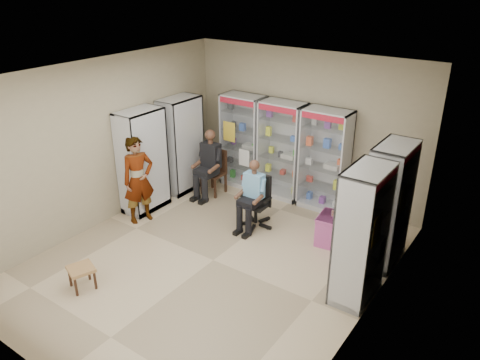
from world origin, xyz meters
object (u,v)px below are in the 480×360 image
Objects in this scene: cabinet_back_mid at (282,150)px; cabinet_right_far at (388,205)px; standing_man at (138,180)px; wooden_chair at (213,173)px; cabinet_back_left at (243,141)px; cabinet_right_near at (361,235)px; cabinet_left_far at (181,145)px; woven_stool_a at (339,234)px; cabinet_back_right at (325,160)px; cabinet_left_near at (143,161)px; pink_trunk at (334,230)px; woven_stool_b at (82,277)px; office_chair at (256,202)px; seated_shopkeeper at (255,196)px.

cabinet_back_mid is 1.00× the size of cabinet_right_far.
wooden_chair is at bearing 5.62° from standing_man.
wooden_chair is at bearing -108.90° from cabinet_back_left.
cabinet_right_near is 1.00× the size of cabinet_left_far.
cabinet_back_mid is 1.00× the size of cabinet_right_near.
woven_stool_a is (3.02, -0.37, -0.27)m from wooden_chair.
cabinet_back_right is at bearing 36.16° from cabinet_right_near.
cabinet_back_mid is 2.82m from cabinet_right_far.
woven_stool_a is 0.24× the size of standing_man.
pink_trunk is (3.62, 0.91, -0.74)m from cabinet_left_near.
cabinet_right_far is at bearing 44.12° from woven_stool_b.
cabinet_right_far is 2.37m from office_chair.
cabinet_back_mid and cabinet_right_far have the same top height.
cabinet_left_near reaches higher than seated_shopkeeper.
pink_trunk is 4.15m from woven_stool_b.
cabinet_back_right is 5.65× the size of woven_stool_b.
cabinet_left_far is at bearing 177.34° from woven_stool_a.
cabinet_right_far is (2.58, -1.13, 0.00)m from cabinet_back_mid.
office_chair is at bearing -170.44° from pink_trunk.
cabinet_right_far is at bearing 0.00° from cabinet_right_near.
cabinet_back_mid is 2.77m from cabinet_left_near.
office_chair is (-2.30, -0.24, -0.51)m from cabinet_right_far.
cabinet_back_right is 3.69× the size of pink_trunk.
seated_shopkeeper is at bearing -49.01° from cabinet_back_left.
seated_shopkeeper is 1.63m from woven_stool_a.
cabinet_left_far is 1.00× the size of cabinet_left_near.
pink_trunk is (-0.84, 1.11, -0.74)m from cabinet_right_near.
cabinet_back_right reaches higher than standing_man.
cabinet_left_far is (-4.46, 1.30, 0.00)m from cabinet_right_near.
cabinet_back_mid is 2.91m from standing_man.
office_chair is 0.59× the size of standing_man.
wooden_chair is (-0.25, -0.73, -0.53)m from cabinet_back_left.
cabinet_back_right and cabinet_right_far have the same top height.
standing_man is at bearing 112.06° from woven_stool_b.
cabinet_left_far is 3.73m from woven_stool_b.
cabinet_left_near reaches higher than woven_stool_b.
cabinet_right_far and cabinet_right_near have the same top height.
cabinet_left_far is at bearing -153.68° from cabinet_back_mid.
cabinet_back_left is 1.62× the size of seated_shopkeeper.
cabinet_back_left is at bearing 158.33° from woven_stool_a.
cabinet_back_right is 2.13× the size of wooden_chair.
cabinet_left_near is at bearing -163.21° from office_chair.
cabinet_left_far is at bearing 87.43° from cabinet_right_far.
woven_stool_a is (-0.76, 0.03, -0.80)m from cabinet_right_far.
seated_shopkeeper is (-0.00, -0.05, 0.13)m from office_chair.
pink_trunk is (1.46, 0.30, -0.36)m from seated_shopkeeper.
cabinet_right_near reaches higher than woven_stool_a.
cabinet_left_far is 1.10m from cabinet_left_near.
cabinet_left_near is 3.69× the size of pink_trunk.
wooden_chair is at bearing 152.39° from cabinet_left_near.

